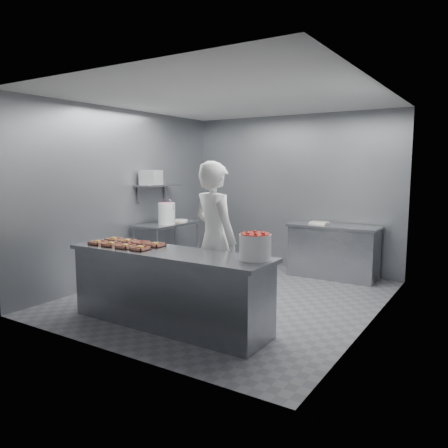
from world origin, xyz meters
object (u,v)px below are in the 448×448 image
Objects in this scene: tray_4 at (114,239)px; tray_6 at (141,243)px; tray_0 at (98,242)px; worker at (215,240)px; tray_3 at (140,248)px; appliance at (151,178)px; service_counter at (169,288)px; tray_1 at (111,244)px; prep_table at (167,240)px; tray_2 at (126,246)px; tray_5 at (127,241)px; glaze_bucket at (167,213)px; tray_7 at (156,245)px; strawberry_tub at (255,246)px; back_counter at (333,251)px.

tray_4 reaches higher than tray_6.
tray_0 is 0.10× the size of worker.
tray_3 is 0.36m from tray_6.
appliance is at bearing -9.39° from worker.
service_counter is 13.88× the size of tray_1.
tray_2 reaches higher than prep_table.
appliance is (-1.27, 1.90, 0.77)m from tray_2.
appliance is at bearing 128.09° from tray_6.
tray_5 is at bearing 0.00° from tray_4.
tray_4 is at bearing -73.09° from glaze_bucket.
tray_2 and tray_7 have the same top height.
strawberry_tub reaches higher than tray_2.
service_counter is 0.73m from tray_2.
tray_1 is at bearing 55.03° from worker.
glaze_bucket reaches higher than tray_1.
tray_7 is (-1.21, -3.11, 0.47)m from back_counter.
tray_2 is at bearing -90.64° from tray_6.
prep_table is 1.95m from tray_4.
tray_4 is at bearing 90.00° from tray_0.
tray_3 is 2.33m from glaze_bucket.
worker is at bearing 23.93° from tray_5.
service_counter is 2.17× the size of prep_table.
prep_table is 0.52m from glaze_bucket.
tray_7 is at bearing 0.00° from tray_4.
tray_0 is 1.00× the size of tray_7.
tray_0 is 0.56× the size of strawberry_tub.
back_counter is 3.71m from tray_2.
tray_4 is at bearing 150.39° from tray_2.
strawberry_tub reaches higher than tray_6.
service_counter is 0.93m from tray_1.
back_counter is 3.63m from tray_3.
glaze_bucket reaches higher than strawberry_tub.
glaze_bucket is (-0.99, 1.96, 0.17)m from tray_2.
tray_5 is 2.07m from appliance.
tray_2 is 1.00× the size of tray_5.
tray_0 is at bearing -131.34° from tray_5.
tray_4 is 0.48m from tray_6.
tray_2 is 0.57× the size of appliance.
tray_0 reaches higher than prep_table.
appliance is at bearing -166.80° from glaze_bucket.
tray_6 is at bearing 29.46° from tray_0.
tray_1 is at bearing -48.66° from tray_4.
tray_1 is (0.24, 0.00, 0.00)m from tray_0.
prep_table is 2.20m from tray_0.
tray_3 is 1.00× the size of tray_4.
glaze_bucket reaches higher than prep_table.
tray_3 is 1.00× the size of tray_6.
strawberry_tub is at bearing 170.18° from worker.
tray_4 is at bearing -71.08° from prep_table.
tray_4 is at bearing 159.25° from tray_3.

